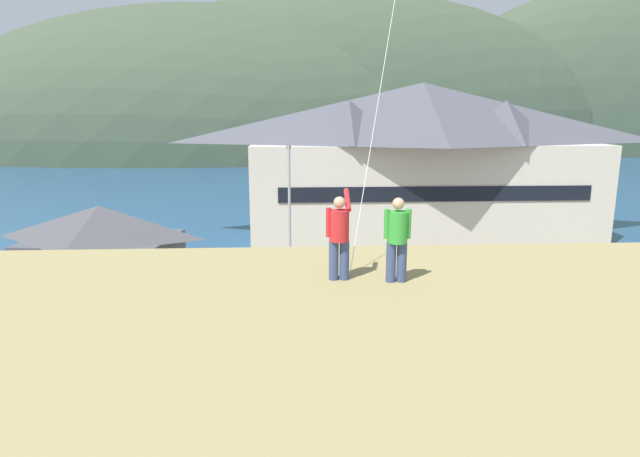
{
  "coord_description": "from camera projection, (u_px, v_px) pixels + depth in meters",
  "views": [
    {
      "loc": [
        -2.11,
        -20.04,
        9.75
      ],
      "look_at": [
        -0.58,
        9.0,
        3.52
      ],
      "focal_mm": 29.86,
      "sensor_mm": 36.0,
      "label": 1
    }
  ],
  "objects": [
    {
      "name": "harbor_lodge",
      "position": [
        421.0,
        156.0,
        42.77
      ],
      "size": [
        28.48,
        11.45,
        12.23
      ],
      "color": "beige",
      "rests_on": "ground"
    },
    {
      "name": "wharf_dock",
      "position": [
        307.0,
        206.0,
        55.89
      ],
      "size": [
        3.2,
        12.6,
        0.7
      ],
      "color": "#70604C",
      "rests_on": "ground"
    },
    {
      "name": "parked_car_front_row_silver",
      "position": [
        450.0,
        280.0,
        28.6
      ],
      "size": [
        4.3,
        2.26,
        1.82
      ],
      "color": "#B28923",
      "rests_on": "parking_lot_pad"
    },
    {
      "name": "parking_lot_pad",
      "position": [
        336.0,
        313.0,
        26.59
      ],
      "size": [
        40.0,
        20.0,
        0.1
      ],
      "primitive_type": "cube",
      "color": "gray",
      "rests_on": "ground"
    },
    {
      "name": "parked_car_back_row_left",
      "position": [
        318.0,
        292.0,
        26.63
      ],
      "size": [
        4.21,
        2.07,
        1.82
      ],
      "color": "#B28923",
      "rests_on": "parking_lot_pad"
    },
    {
      "name": "far_hill_west_ridge",
      "position": [
        206.0,
        154.0,
        134.82
      ],
      "size": [
        143.04,
        73.48,
        71.26
      ],
      "primitive_type": "ellipsoid",
      "color": "#3D4C38",
      "rests_on": "ground"
    },
    {
      "name": "parked_car_mid_row_near",
      "position": [
        571.0,
        277.0,
        29.08
      ],
      "size": [
        4.35,
        2.35,
        1.82
      ],
      "color": "slate",
      "rests_on": "parking_lot_pad"
    },
    {
      "name": "moored_boat_inner_slip",
      "position": [
        275.0,
        198.0,
        58.74
      ],
      "size": [
        2.38,
        6.92,
        2.16
      ],
      "color": "navy",
      "rests_on": "ground"
    },
    {
      "name": "far_hill_east_peak",
      "position": [
        236.0,
        154.0,
        136.2
      ],
      "size": [
        137.03,
        64.79,
        69.04
      ],
      "primitive_type": "ellipsoid",
      "color": "#3D4C38",
      "rests_on": "ground"
    },
    {
      "name": "parked_car_mid_row_center",
      "position": [
        39.0,
        343.0,
        20.69
      ],
      "size": [
        4.21,
        2.07,
        1.82
      ],
      "color": "#9EA3A8",
      "rests_on": "parking_lot_pad"
    },
    {
      "name": "storage_shed_waterside",
      "position": [
        333.0,
        203.0,
        44.29
      ],
      "size": [
        4.66,
        4.93,
        4.88
      ],
      "color": "#756B5B",
      "rests_on": "ground"
    },
    {
      "name": "ground_plane",
      "position": [
        346.0,
        359.0,
        21.72
      ],
      "size": [
        600.0,
        600.0,
        0.0
      ],
      "primitive_type": "plane",
      "color": "#66604C"
    },
    {
      "name": "far_hill_center_saddle",
      "position": [
        337.0,
        153.0,
        136.66
      ],
      "size": [
        147.85,
        56.13,
        78.75
      ],
      "primitive_type": "ellipsoid",
      "color": "#3D4C38",
      "rests_on": "ground"
    },
    {
      "name": "far_hill_far_shoulder",
      "position": [
        633.0,
        151.0,
        144.77
      ],
      "size": [
        129.2,
        45.1,
        88.13
      ],
      "primitive_type": "ellipsoid",
      "color": "#3D4C38",
      "rests_on": "ground"
    },
    {
      "name": "parked_car_front_row_red",
      "position": [
        525.0,
        325.0,
        22.42
      ],
      "size": [
        4.24,
        2.14,
        1.82
      ],
      "color": "red",
      "rests_on": "parking_lot_pad"
    },
    {
      "name": "bay_water",
      "position": [
        306.0,
        181.0,
        80.3
      ],
      "size": [
        360.0,
        84.0,
        0.03
      ],
      "primitive_type": "cube",
      "color": "navy",
      "rests_on": "ground"
    },
    {
      "name": "storage_shed_near_lot",
      "position": [
        103.0,
        253.0,
        27.63
      ],
      "size": [
        8.44,
        6.29,
        5.21
      ],
      "color": "#474C56",
      "rests_on": "ground"
    },
    {
      "name": "moored_boat_wharfside",
      "position": [
        275.0,
        199.0,
        58.21
      ],
      "size": [
        2.56,
        6.56,
        2.16
      ],
      "color": "#23564C",
      "rests_on": "ground"
    },
    {
      "name": "parked_car_back_row_right",
      "position": [
        360.0,
        337.0,
        21.22
      ],
      "size": [
        4.31,
        2.27,
        1.82
      ],
      "color": "red",
      "rests_on": "parking_lot_pad"
    },
    {
      "name": "parking_light_pole",
      "position": [
        289.0,
        205.0,
        30.93
      ],
      "size": [
        0.24,
        0.78,
        7.95
      ],
      "color": "#ADADB2",
      "rests_on": "parking_lot_pad"
    },
    {
      "name": "person_companion",
      "position": [
        397.0,
        237.0,
        10.72
      ],
      "size": [
        0.55,
        0.4,
        1.74
      ],
      "color": "#384770",
      "rests_on": "grassy_hill_foreground"
    },
    {
      "name": "moored_boat_outer_mooring",
      "position": [
        336.0,
        199.0,
        57.9
      ],
      "size": [
        2.2,
        5.82,
        2.16
      ],
      "color": "navy",
      "rests_on": "ground"
    },
    {
      "name": "person_kite_flyer",
      "position": [
        339.0,
        235.0,
        10.87
      ],
      "size": [
        0.51,
        0.66,
        1.86
      ],
      "color": "#384770",
      "rests_on": "grassy_hill_foreground"
    }
  ]
}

